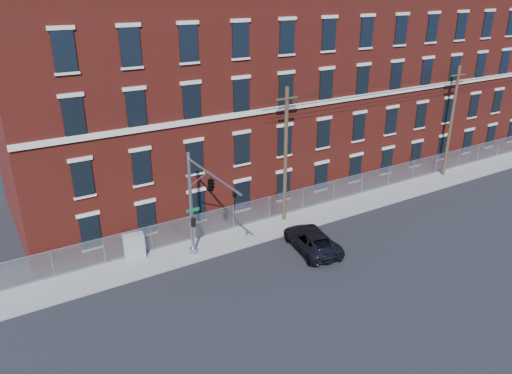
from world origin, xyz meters
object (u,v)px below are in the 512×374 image
object	(u,v)px
utility_pole_near	(286,154)
traffic_signal_mast	(206,192)
utility_cabinet	(134,246)
pickup_truck	(312,240)

from	to	relation	value
utility_pole_near	traffic_signal_mast	bearing A→B (deg)	-156.86
traffic_signal_mast	utility_cabinet	bearing A→B (deg)	132.17
pickup_truck	utility_cabinet	distance (m)	11.66
utility_pole_near	utility_cabinet	world-z (taller)	utility_pole_near
utility_pole_near	pickup_truck	distance (m)	6.58
traffic_signal_mast	utility_pole_near	xyz separation A→B (m)	(8.00, 3.42, -0.05)
utility_pole_near	utility_cabinet	xyz separation A→B (m)	(-11.46, 0.40, -4.39)
utility_pole_near	pickup_truck	world-z (taller)	utility_pole_near
traffic_signal_mast	utility_cabinet	xyz separation A→B (m)	(-3.46, 3.82, -4.44)
utility_pole_near	utility_cabinet	bearing A→B (deg)	178.00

